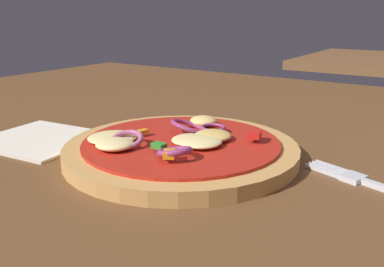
# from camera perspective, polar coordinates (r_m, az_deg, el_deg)

# --- Properties ---
(dining_table) EXTENTS (1.40, 1.09, 0.03)m
(dining_table) POSITION_cam_1_polar(r_m,az_deg,el_deg) (0.42, 5.44, -5.64)
(dining_table) COLOR brown
(dining_table) RESTS_ON ground
(pizza) EXTENTS (0.24, 0.24, 0.03)m
(pizza) POSITION_cam_1_polar(r_m,az_deg,el_deg) (0.43, -1.61, -1.96)
(pizza) COLOR tan
(pizza) RESTS_ON dining_table
(napkin) EXTENTS (0.14, 0.13, 0.00)m
(napkin) POSITION_cam_1_polar(r_m,az_deg,el_deg) (0.52, -20.02, -0.72)
(napkin) COLOR silver
(napkin) RESTS_ON dining_table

